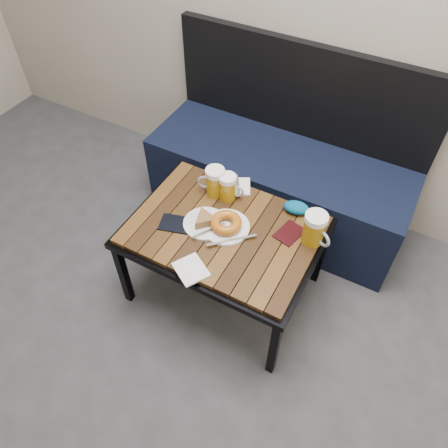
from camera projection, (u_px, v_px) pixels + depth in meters
The scene contains 12 objects.
bench at pixel (279, 178), 2.41m from camera, with size 1.40×0.50×0.95m.
cafe_table at pixel (224, 235), 1.94m from camera, with size 0.84×0.62×0.47m.
beer_mug_left at pixel (215, 182), 2.00m from camera, with size 0.14×0.10×0.14m.
beer_mug_centre at pixel (228, 187), 1.98m from camera, with size 0.12×0.09×0.13m.
beer_mug_right at pixel (315, 229), 1.80m from camera, with size 0.15×0.12×0.15m.
plate_pie at pixel (205, 221), 1.90m from camera, with size 0.19×0.19×0.05m.
plate_bagel at pixel (226, 225), 1.89m from camera, with size 0.25×0.24×0.06m.
napkin_left at pixel (238, 186), 2.07m from camera, with size 0.16×0.16×0.01m.
napkin_right at pixel (191, 270), 1.76m from camera, with size 0.17×0.16×0.01m.
passport_navy at pixel (176, 224), 1.92m from camera, with size 0.10×0.14×0.01m, color black.
passport_burgundy at pixel (289, 233), 1.88m from camera, with size 0.09×0.13×0.01m, color black.
knit_pouch at pixel (296, 208), 1.95m from camera, with size 0.12×0.08×0.05m, color navy.
Camera 1 is at (0.79, 0.05, 1.92)m, focal length 35.00 mm.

